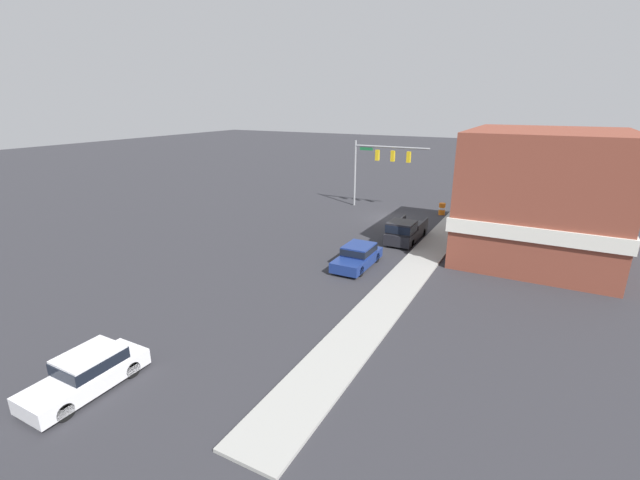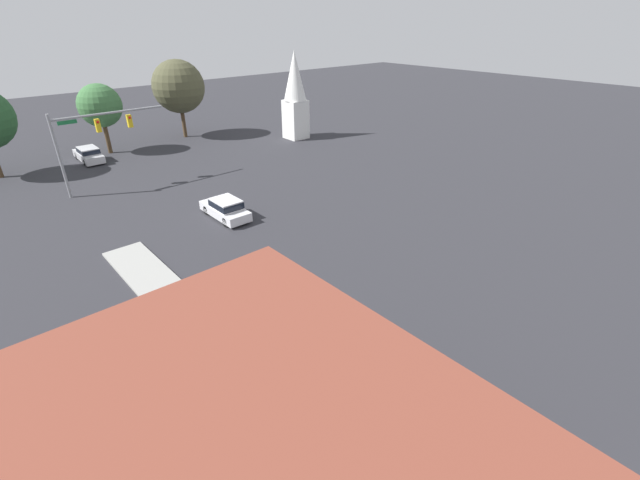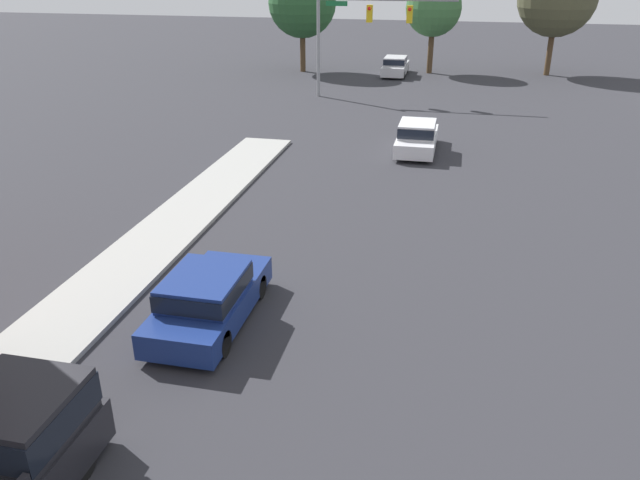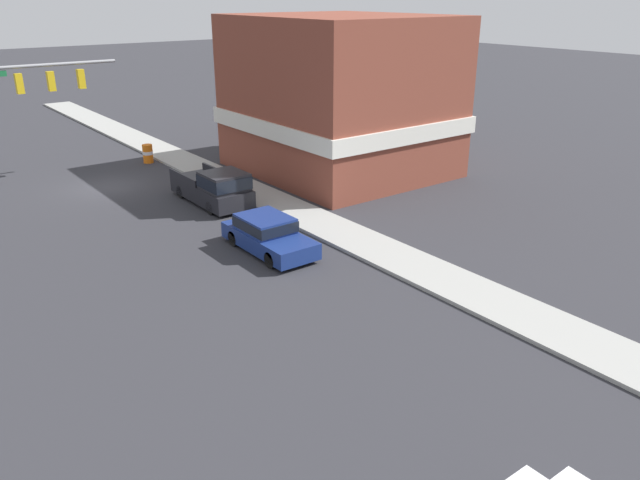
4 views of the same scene
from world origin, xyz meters
name	(u,v)px [view 3 (image 3 of 4)]	position (x,y,z in m)	size (l,w,h in m)	color
far_signal_assembly	(362,20)	(-2.85, 41.81, 4.95)	(8.95, 0.49, 6.74)	gray
car_lead	(208,297)	(-2.10, 12.94, 0.76)	(1.93, 4.60, 1.46)	black
car_oncoming	(417,136)	(1.86, 29.79, 0.78)	(1.82, 4.53, 1.49)	black
car_distant	(395,66)	(-1.52, 51.20, 0.77)	(1.78, 4.86, 1.47)	black
backdrop_tree_left_far	(302,3)	(-9.20, 51.47, 5.33)	(5.41, 5.41, 8.05)	#4C3823
backdrop_tree_left_mid	(434,8)	(1.08, 52.95, 5.00)	(4.38, 4.38, 7.21)	#4C3823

